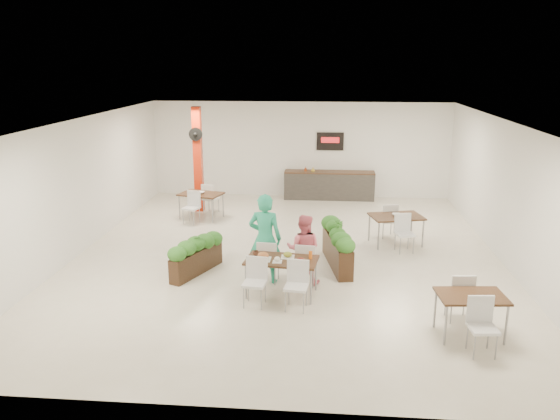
% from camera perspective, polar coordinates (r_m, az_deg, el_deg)
% --- Properties ---
extents(ground, '(12.00, 12.00, 0.00)m').
position_cam_1_polar(ground, '(13.14, 0.74, -4.76)').
color(ground, beige).
rests_on(ground, ground).
extents(room_shell, '(10.10, 12.10, 3.22)m').
position_cam_1_polar(room_shell, '(12.59, 0.77, 3.84)').
color(room_shell, white).
rests_on(room_shell, ground).
extents(red_column, '(0.40, 0.41, 3.20)m').
position_cam_1_polar(red_column, '(16.80, -8.57, 5.35)').
color(red_column, red).
rests_on(red_column, ground).
extents(service_counter, '(3.00, 0.64, 2.20)m').
position_cam_1_polar(service_counter, '(18.40, 5.15, 2.67)').
color(service_counter, '#2D2B28').
rests_on(service_counter, ground).
extents(main_table, '(1.49, 1.75, 0.92)m').
position_cam_1_polar(main_table, '(10.80, 0.11, -5.73)').
color(main_table, '#331D11').
rests_on(main_table, ground).
extents(diner_man, '(0.74, 0.54, 1.90)m').
position_cam_1_polar(diner_man, '(11.34, -1.57, -2.99)').
color(diner_man, '#27AB82').
rests_on(diner_man, ground).
extents(diner_woman, '(0.78, 0.64, 1.48)m').
position_cam_1_polar(diner_woman, '(11.35, 2.46, -4.11)').
color(diner_woman, '#E9677B').
rests_on(diner_woman, ground).
extents(planter_left, '(0.91, 1.60, 0.88)m').
position_cam_1_polar(planter_left, '(12.06, -8.75, -4.38)').
color(planter_left, black).
rests_on(planter_left, ground).
extents(planter_right, '(0.71, 2.04, 1.08)m').
position_cam_1_polar(planter_right, '(12.40, 6.01, -3.59)').
color(planter_right, black).
rests_on(planter_right, ground).
extents(side_table_a, '(1.38, 1.67, 0.92)m').
position_cam_1_polar(side_table_a, '(16.20, -8.25, 1.33)').
color(side_table_a, '#331D11').
rests_on(side_table_a, ground).
extents(side_table_b, '(1.44, 1.67, 0.92)m').
position_cam_1_polar(side_table_b, '(14.05, 12.05, -1.03)').
color(side_table_b, '#331D11').
rests_on(side_table_b, ground).
extents(side_table_c, '(1.17, 1.65, 0.92)m').
position_cam_1_polar(side_table_c, '(9.78, 19.33, -9.09)').
color(side_table_c, '#331D11').
rests_on(side_table_c, ground).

